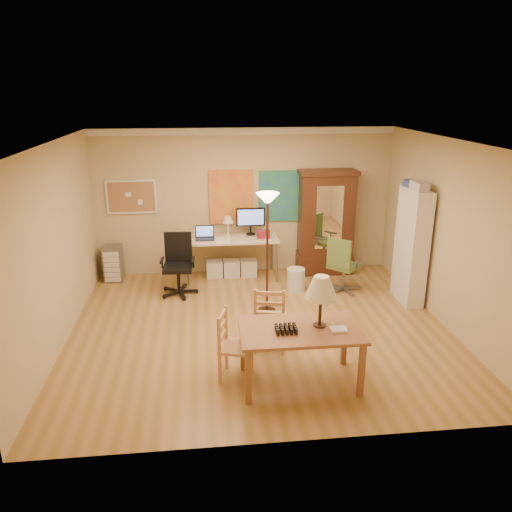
{
  "coord_description": "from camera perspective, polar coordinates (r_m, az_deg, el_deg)",
  "views": [
    {
      "loc": [
        -0.78,
        -6.58,
        3.38
      ],
      "look_at": [
        -0.02,
        0.3,
        1.03
      ],
      "focal_mm": 35.0,
      "sensor_mm": 36.0,
      "label": 1
    }
  ],
  "objects": [
    {
      "name": "wastebin",
      "position": [
        8.73,
        4.57,
        -2.7
      ],
      "size": [
        0.32,
        0.32,
        0.4
      ],
      "primitive_type": "cylinder",
      "color": "silver",
      "rests_on": "floor"
    },
    {
      "name": "art_panel_right",
      "position": [
        9.37,
        2.67,
        6.85
      ],
      "size": [
        0.75,
        0.04,
        0.95
      ],
      "primitive_type": "cube",
      "color": "teal",
      "rests_on": "floor"
    },
    {
      "name": "ladder_chair_left",
      "position": [
        6.13,
        -2.57,
        -10.37
      ],
      "size": [
        0.48,
        0.49,
        0.86
      ],
      "color": "tan",
      "rests_on": "floor"
    },
    {
      "name": "art_panel_left",
      "position": [
        9.27,
        -2.87,
        6.72
      ],
      "size": [
        0.8,
        0.04,
        1.0
      ],
      "primitive_type": "cube",
      "color": "gold",
      "rests_on": "floor"
    },
    {
      "name": "torchiere_lamp",
      "position": [
        7.45,
        1.33,
        4.37
      ],
      "size": [
        0.35,
        0.35,
        1.91
      ],
      "color": "#3F2319",
      "rests_on": "floor"
    },
    {
      "name": "corkboard",
      "position": [
        9.34,
        -14.05,
        6.58
      ],
      "size": [
        0.9,
        0.04,
        0.62
      ],
      "primitive_type": "cube",
      "color": "#9A6D48",
      "rests_on": "floor"
    },
    {
      "name": "crown_molding",
      "position": [
        9.11,
        -1.38,
        14.09
      ],
      "size": [
        5.5,
        0.08,
        0.12
      ],
      "primitive_type": "cube",
      "color": "white",
      "rests_on": "floor"
    },
    {
      "name": "office_chair_green",
      "position": [
        8.77,
        9.86,
        -2.36
      ],
      "size": [
        0.63,
        0.63,
        0.98
      ],
      "color": "slate",
      "rests_on": "floor"
    },
    {
      "name": "dining_table",
      "position": [
        5.86,
        5.95,
        -6.97
      ],
      "size": [
        1.43,
        0.86,
        1.34
      ],
      "color": "brown",
      "rests_on": "floor"
    },
    {
      "name": "ladder_chair_back",
      "position": [
        6.72,
        1.61,
        -7.29
      ],
      "size": [
        0.5,
        0.49,
        0.92
      ],
      "color": "tan",
      "rests_on": "floor"
    },
    {
      "name": "drawer_cart",
      "position": [
        9.49,
        -15.99,
        -0.81
      ],
      "size": [
        0.32,
        0.38,
        0.64
      ],
      "color": "slate",
      "rests_on": "floor"
    },
    {
      "name": "computer_desk",
      "position": [
        9.23,
        -2.64,
        0.36
      ],
      "size": [
        1.7,
        0.74,
        1.28
      ],
      "color": "tan",
      "rests_on": "floor"
    },
    {
      "name": "armoire",
      "position": [
        9.46,
        7.97,
        3.06
      ],
      "size": [
        1.06,
        0.5,
        1.95
      ],
      "color": "#381E0F",
      "rests_on": "floor"
    },
    {
      "name": "bookshelf",
      "position": [
        8.42,
        17.33,
        1.0
      ],
      "size": [
        0.28,
        0.75,
        1.88
      ],
      "color": "white",
      "rests_on": "floor"
    },
    {
      "name": "office_chair_black",
      "position": [
        8.63,
        -8.81,
        -2.52
      ],
      "size": [
        0.65,
        0.65,
        1.05
      ],
      "color": "black",
      "rests_on": "floor"
    },
    {
      "name": "floor",
      "position": [
        7.44,
        0.44,
        -8.25
      ],
      "size": [
        5.5,
        5.5,
        0.0
      ],
      "primitive_type": "plane",
      "color": "olive",
      "rests_on": "ground"
    }
  ]
}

